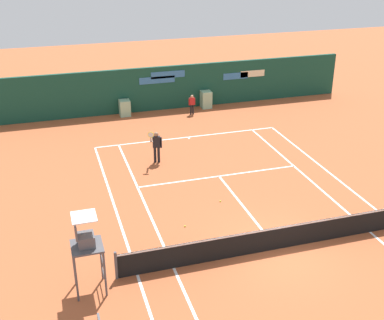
{
  "coord_description": "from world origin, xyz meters",
  "views": [
    {
      "loc": [
        -7.63,
        -14.1,
        10.78
      ],
      "look_at": [
        -1.22,
        6.91,
        0.8
      ],
      "focal_mm": 47.19,
      "sensor_mm": 36.0,
      "label": 1
    }
  ],
  "objects_px": {
    "umpire_chair": "(86,243)",
    "tennis_ball_by_sideline": "(185,226)",
    "ball_kid_centre_post": "(192,103)",
    "tennis_ball_mid_court": "(220,201)",
    "player_on_baseline": "(156,145)"
  },
  "relations": [
    {
      "from": "umpire_chair",
      "to": "ball_kid_centre_post",
      "type": "distance_m",
      "value": 17.83
    },
    {
      "from": "ball_kid_centre_post",
      "to": "tennis_ball_mid_court",
      "type": "bearing_deg",
      "value": 82.4
    },
    {
      "from": "umpire_chair",
      "to": "tennis_ball_by_sideline",
      "type": "distance_m",
      "value": 5.25
    },
    {
      "from": "tennis_ball_mid_court",
      "to": "ball_kid_centre_post",
      "type": "bearing_deg",
      "value": 79.14
    },
    {
      "from": "umpire_chair",
      "to": "tennis_ball_by_sideline",
      "type": "bearing_deg",
      "value": 124.63
    },
    {
      "from": "player_on_baseline",
      "to": "tennis_ball_by_sideline",
      "type": "relative_size",
      "value": 27.66
    },
    {
      "from": "umpire_chair",
      "to": "ball_kid_centre_post",
      "type": "height_order",
      "value": "umpire_chair"
    },
    {
      "from": "umpire_chair",
      "to": "player_on_baseline",
      "type": "relative_size",
      "value": 1.49
    },
    {
      "from": "player_on_baseline",
      "to": "tennis_ball_mid_court",
      "type": "height_order",
      "value": "player_on_baseline"
    },
    {
      "from": "umpire_chair",
      "to": "tennis_ball_mid_court",
      "type": "xyz_separation_m",
      "value": [
        6.11,
        4.32,
        -1.79
      ]
    },
    {
      "from": "ball_kid_centre_post",
      "to": "tennis_ball_by_sideline",
      "type": "bearing_deg",
      "value": 75.11
    },
    {
      "from": "umpire_chair",
      "to": "tennis_ball_by_sideline",
      "type": "xyz_separation_m",
      "value": [
        4.06,
        2.8,
        -1.79
      ]
    },
    {
      "from": "tennis_ball_by_sideline",
      "to": "player_on_baseline",
      "type": "bearing_deg",
      "value": 86.78
    },
    {
      "from": "player_on_baseline",
      "to": "tennis_ball_mid_court",
      "type": "relative_size",
      "value": 27.66
    },
    {
      "from": "ball_kid_centre_post",
      "to": "tennis_ball_mid_court",
      "type": "relative_size",
      "value": 19.12
    }
  ]
}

